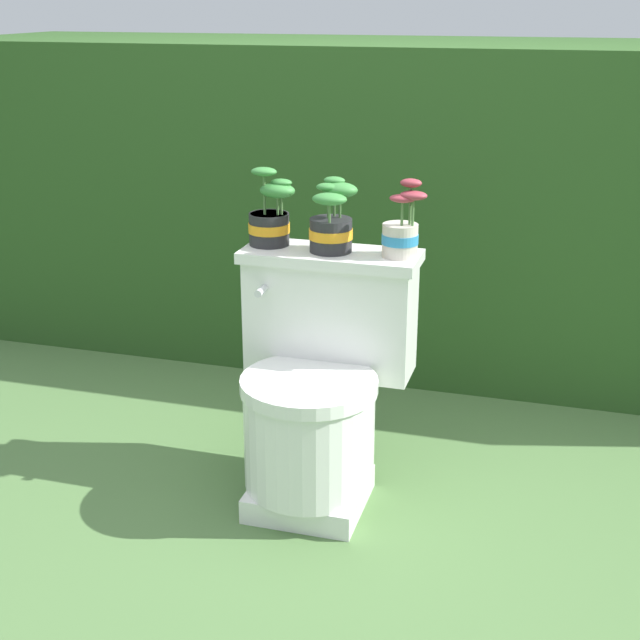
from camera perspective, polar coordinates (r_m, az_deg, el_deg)
ground_plane at (r=2.47m, az=-0.69°, el=-12.10°), size 12.00×12.00×0.00m
hedge_backdrop at (r=3.45m, az=5.72°, el=7.68°), size 3.54×0.90×1.16m
toilet at (r=2.41m, az=-0.16°, el=-4.44°), size 0.48×0.48×0.66m
potted_plant_left at (r=2.46m, az=-3.20°, el=6.48°), size 0.14×0.11×0.22m
potted_plant_midleft at (r=2.39m, az=0.75°, el=6.21°), size 0.13×0.14×0.20m
potted_plant_middle at (r=2.35m, az=5.24°, el=5.65°), size 0.12×0.10×0.21m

